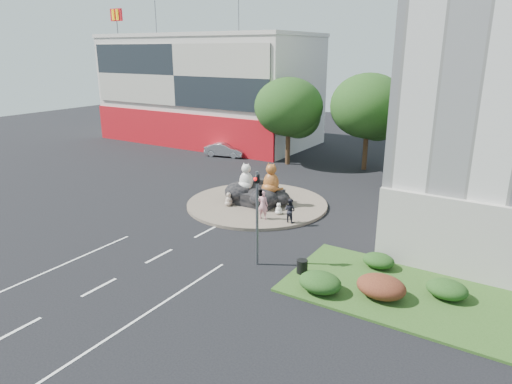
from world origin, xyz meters
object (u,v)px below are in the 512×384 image
cat_white (246,176)px  pedestrian_dark (290,210)px  kitten_white (279,208)px  parked_car (225,150)px  kitten_calico (229,199)px  pedestrian_pink (263,205)px  cat_tabby (271,178)px  litter_bin (302,266)px

cat_white → pedestrian_dark: cat_white is taller
kitten_white → parked_car: 18.60m
kitten_calico → pedestrian_dark: (5.13, -0.56, 0.28)m
cat_white → kitten_calico: cat_white is taller
cat_white → pedestrian_pink: size_ratio=1.04×
cat_tabby → pedestrian_pink: size_ratio=1.15×
kitten_white → parked_car: size_ratio=0.19×
cat_tabby → litter_bin: cat_tabby is taller
cat_white → litter_bin: (8.29, -7.61, -1.62)m
cat_tabby → kitten_calico: (-2.41, -1.72, -1.48)m
cat_white → pedestrian_pink: cat_white is taller
cat_white → litter_bin: cat_white is taller
kitten_white → cat_white: bearing=147.2°
cat_tabby → litter_bin: (6.42, -7.92, -1.72)m
kitten_calico → kitten_white: bearing=11.1°
parked_car → litter_bin: bearing=-149.2°
litter_bin → pedestrian_dark: bearing=123.2°
kitten_calico → parked_car: size_ratio=0.24×
kitten_calico → pedestrian_dark: pedestrian_dark is taller
kitten_calico → parked_car: 16.30m
kitten_calico → kitten_white: (3.82, 0.35, -0.09)m
parked_car → litter_bin: parked_car is taller
kitten_white → cat_tabby: bearing=120.8°
pedestrian_dark → parked_car: size_ratio=0.37×
kitten_white → pedestrian_pink: bearing=-123.4°
kitten_calico → parked_car: (-9.76, 13.05, -0.00)m
pedestrian_dark → parked_car: bearing=-34.5°
kitten_calico → cat_tabby: bearing=41.4°
pedestrian_pink → parked_car: 19.22m
parked_car → litter_bin: (18.59, -19.26, -0.24)m
kitten_white → parked_car: parked_car is taller
cat_white → litter_bin: 11.37m
cat_white → cat_tabby: bearing=9.6°
cat_white → pedestrian_dark: size_ratio=1.27×
pedestrian_pink → litter_bin: (5.46, -5.24, -0.68)m
cat_white → litter_bin: size_ratio=2.88×
cat_tabby → kitten_white: size_ratio=2.66×
cat_tabby → parked_car: cat_tabby is taller
kitten_calico → kitten_white: 3.83m
parked_car → cat_white: bearing=-151.7°
cat_white → kitten_white: (3.27, -1.07, -1.48)m
kitten_calico → pedestrian_pink: size_ratio=0.53×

